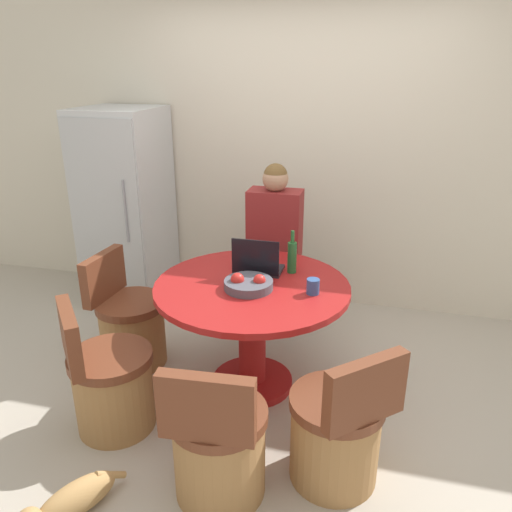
# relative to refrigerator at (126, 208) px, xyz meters

# --- Properties ---
(ground_plane) EXTENTS (12.00, 12.00, 0.00)m
(ground_plane) POSITION_rel_refrigerator_xyz_m (1.48, -1.14, -0.84)
(ground_plane) COLOR #B2A899
(wall_back) EXTENTS (7.00, 0.06, 2.60)m
(wall_back) POSITION_rel_refrigerator_xyz_m (1.48, 0.40, 0.46)
(wall_back) COLOR beige
(wall_back) RESTS_ON ground_plane
(refrigerator) EXTENTS (0.64, 0.71, 1.69)m
(refrigerator) POSITION_rel_refrigerator_xyz_m (0.00, 0.00, 0.00)
(refrigerator) COLOR silver
(refrigerator) RESTS_ON ground_plane
(dining_table) EXTENTS (1.22, 1.22, 0.74)m
(dining_table) POSITION_rel_refrigerator_xyz_m (1.41, -1.04, -0.30)
(dining_table) COLOR maroon
(dining_table) RESTS_ON ground_plane
(chair_near_left_corner) EXTENTS (0.55, 0.55, 0.81)m
(chair_near_left_corner) POSITION_rel_refrigerator_xyz_m (0.71, -1.63, -0.56)
(chair_near_left_corner) COLOR #9E7042
(chair_near_left_corner) RESTS_ON ground_plane
(chair_near_right_corner) EXTENTS (0.55, 0.55, 0.81)m
(chair_near_right_corner) POSITION_rel_refrigerator_xyz_m (2.03, -1.71, -0.56)
(chair_near_right_corner) COLOR #9E7042
(chair_near_right_corner) RESTS_ON ground_plane
(chair_left_side) EXTENTS (0.48, 0.48, 0.81)m
(chair_left_side) POSITION_rel_refrigerator_xyz_m (0.50, -0.98, -0.56)
(chair_left_side) COLOR #9E7042
(chair_left_side) RESTS_ON ground_plane
(chair_near_camera) EXTENTS (0.48, 0.48, 0.81)m
(chair_near_camera) POSITION_rel_refrigerator_xyz_m (1.48, -1.95, -0.56)
(chair_near_camera) COLOR #9E7042
(chair_near_camera) RESTS_ON ground_plane
(person_seated) EXTENTS (0.40, 0.37, 1.35)m
(person_seated) POSITION_rel_refrigerator_xyz_m (1.37, -0.20, -0.11)
(person_seated) COLOR #2D2D38
(person_seated) RESTS_ON ground_plane
(laptop) EXTENTS (0.31, 0.21, 0.25)m
(laptop) POSITION_rel_refrigerator_xyz_m (1.39, -0.85, -0.05)
(laptop) COLOR #232328
(laptop) RESTS_ON dining_table
(fruit_bowl) EXTENTS (0.30, 0.30, 0.10)m
(fruit_bowl) POSITION_rel_refrigerator_xyz_m (1.40, -1.11, -0.07)
(fruit_bowl) COLOR #4C4C56
(fruit_bowl) RESTS_ON dining_table
(coffee_cup) EXTENTS (0.08, 0.08, 0.09)m
(coffee_cup) POSITION_rel_refrigerator_xyz_m (1.79, -1.08, -0.06)
(coffee_cup) COLOR #2D4C84
(coffee_cup) RESTS_ON dining_table
(bottle) EXTENTS (0.06, 0.06, 0.29)m
(bottle) POSITION_rel_refrigerator_xyz_m (1.61, -0.79, 0.01)
(bottle) COLOR #23602D
(bottle) RESTS_ON dining_table
(cat) EXTENTS (0.34, 0.48, 0.18)m
(cat) POSITION_rel_refrigerator_xyz_m (0.84, -2.26, -0.75)
(cat) COLOR tan
(cat) RESTS_ON ground_plane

